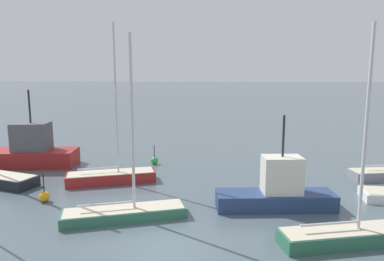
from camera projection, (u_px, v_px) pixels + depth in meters
The scene contains 8 objects.
ground_plane at pixel (163, 251), 14.96m from camera, with size 600.00×600.00×0.00m, color #4C5B66.
sailboat_3 at pixel (348, 233), 15.54m from camera, with size 6.28×2.95×9.49m.
sailboat_5 at pixel (125, 211), 18.16m from camera, with size 6.44×3.50×9.37m.
sailboat_7 at pixel (111, 175), 24.21m from camera, with size 6.13×3.53×10.69m.
fishing_boat_0 at pixel (29, 151), 28.50m from camera, with size 7.79×3.56×6.15m.
fishing_boat_1 at pixel (277, 191), 19.57m from camera, with size 6.67×2.54×5.21m.
channel_buoy_1 at pixel (154, 160), 29.17m from camera, with size 0.61×0.61×1.58m.
channel_buoy_2 at pixel (44, 196), 20.62m from camera, with size 0.62×0.62×1.67m.
Camera 1 is at (2.43, -13.79, 7.42)m, focal length 33.14 mm.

